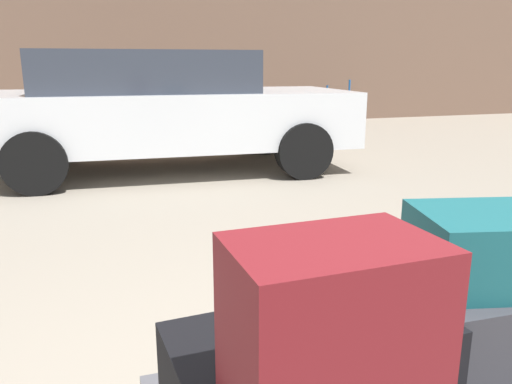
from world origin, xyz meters
TOP-DOWN VIEW (x-y plane):
  - duffel_bag_charcoal_front_right at (0.27, 0.05)m, footprint 0.57×0.37m
  - duffel_bag_teal_topmost_pile at (0.27, 0.05)m, footprint 0.41×0.38m
  - parked_car at (0.12, 5.15)m, footprint 4.40×2.11m
  - bicycle_leaning at (4.02, 8.42)m, footprint 1.68×0.63m
  - bollard_kerb_near at (2.15, 7.50)m, footprint 0.24×0.24m
  - bollard_kerb_mid at (3.42, 7.50)m, footprint 0.24×0.24m

SIDE VIEW (x-z plane):
  - bollard_kerb_near at x=2.15m, z-range 0.00..0.60m
  - bollard_kerb_mid at x=3.42m, z-range 0.00..0.60m
  - bicycle_leaning at x=4.02m, z-range -0.11..0.85m
  - duffel_bag_charcoal_front_right at x=0.27m, z-range 0.34..0.70m
  - parked_car at x=0.12m, z-range 0.05..1.47m
  - duffel_bag_teal_topmost_pile at x=0.27m, z-range 0.70..0.89m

